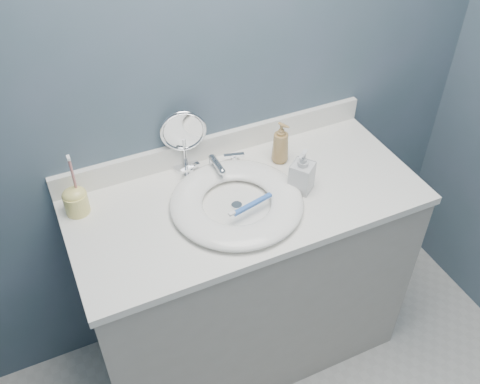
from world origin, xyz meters
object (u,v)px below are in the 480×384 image
toothbrush_holder (76,200)px  soap_bottle_amber (281,143)px  soap_bottle_clear (302,171)px  makeup_mirror (184,138)px

toothbrush_holder → soap_bottle_amber: bearing=-2.9°
soap_bottle_clear → toothbrush_holder: toothbrush_holder is taller
makeup_mirror → soap_bottle_clear: bearing=-28.9°
makeup_mirror → soap_bottle_amber: bearing=-5.9°
soap_bottle_amber → toothbrush_holder: 0.74m
soap_bottle_clear → makeup_mirror: bearing=-168.6°
soap_bottle_amber → soap_bottle_clear: bearing=-118.3°
soap_bottle_clear → toothbrush_holder: bearing=-143.4°
toothbrush_holder → soap_bottle_clear: bearing=-16.0°
makeup_mirror → soap_bottle_clear: (0.32, -0.28, -0.05)m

